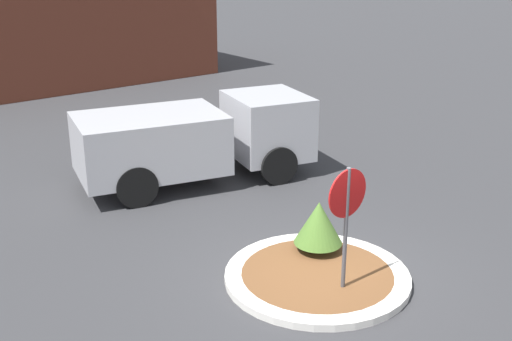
# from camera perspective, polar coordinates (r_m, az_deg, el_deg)

# --- Properties ---
(ground_plane) EXTENTS (120.00, 120.00, 0.00)m
(ground_plane) POSITION_cam_1_polar(r_m,az_deg,el_deg) (11.53, 5.44, -9.62)
(ground_plane) COLOR #38383A
(traffic_island) EXTENTS (3.26, 3.26, 0.13)m
(traffic_island) POSITION_cam_1_polar(r_m,az_deg,el_deg) (11.50, 5.45, -9.33)
(traffic_island) COLOR silver
(traffic_island) RESTS_ON ground_plane
(stop_sign) EXTENTS (0.83, 0.07, 2.26)m
(stop_sign) POSITION_cam_1_polar(r_m,az_deg,el_deg) (10.46, 8.08, -3.27)
(stop_sign) COLOR #4C4C51
(stop_sign) RESTS_ON ground_plane
(island_shrub) EXTENTS (0.91, 0.91, 0.97)m
(island_shrub) POSITION_cam_1_polar(r_m,az_deg,el_deg) (12.01, 5.58, -4.63)
(island_shrub) COLOR brown
(island_shrub) RESTS_ON traffic_island
(utility_truck) EXTENTS (6.01, 3.45, 2.00)m
(utility_truck) POSITION_cam_1_polar(r_m,az_deg,el_deg) (15.67, -5.41, 2.93)
(utility_truck) COLOR #B2B2B7
(utility_truck) RESTS_ON ground_plane
(storefront_building) EXTENTS (15.96, 6.07, 5.72)m
(storefront_building) POSITION_cam_1_polar(r_m,az_deg,el_deg) (28.07, -21.08, 12.82)
(storefront_building) COLOR brown
(storefront_building) RESTS_ON ground_plane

